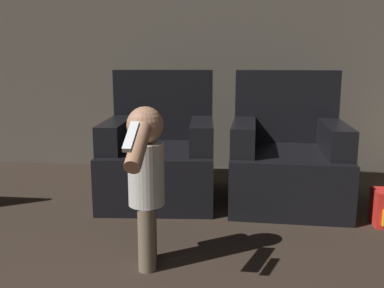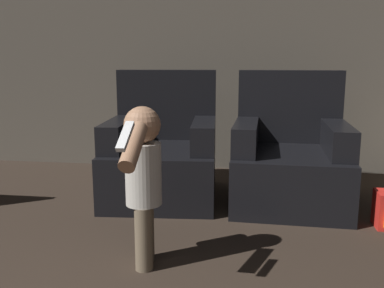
% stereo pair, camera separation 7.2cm
% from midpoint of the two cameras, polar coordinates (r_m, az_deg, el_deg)
% --- Properties ---
extents(wall_back, '(8.40, 0.05, 2.60)m').
position_cam_midpoint_polar(wall_back, '(4.06, -0.65, 15.06)').
color(wall_back, '#51493F').
rests_on(wall_back, ground_plane).
extents(armchair_left, '(0.86, 0.96, 0.94)m').
position_cam_midpoint_polar(armchair_left, '(3.25, -4.86, -1.46)').
color(armchair_left, black).
rests_on(armchair_left, ground_plane).
extents(armchair_right, '(0.81, 0.92, 0.94)m').
position_cam_midpoint_polar(armchair_right, '(3.20, 11.88, -1.85)').
color(armchair_right, black).
rests_on(armchair_right, ground_plane).
extents(person_toddler, '(0.18, 0.55, 0.80)m').
position_cam_midpoint_polar(person_toddler, '(2.08, -7.17, -4.07)').
color(person_toddler, brown).
rests_on(person_toddler, ground_plane).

